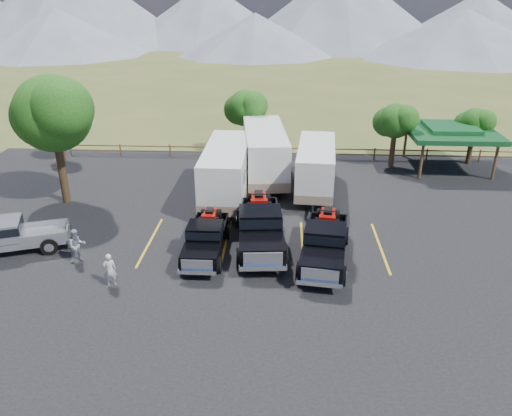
# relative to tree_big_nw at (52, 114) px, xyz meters

# --- Properties ---
(ground) EXTENTS (320.00, 320.00, 0.00)m
(ground) POSITION_rel_tree_big_nw_xyz_m (12.55, -9.03, -5.60)
(ground) COLOR #445022
(ground) RESTS_ON ground
(asphalt_lot) EXTENTS (44.00, 34.00, 0.04)m
(asphalt_lot) POSITION_rel_tree_big_nw_xyz_m (12.55, -6.03, -5.58)
(asphalt_lot) COLOR black
(asphalt_lot) RESTS_ON ground
(stall_lines) EXTENTS (12.12, 5.50, 0.01)m
(stall_lines) POSITION_rel_tree_big_nw_xyz_m (12.55, -5.03, -5.55)
(stall_lines) COLOR gold
(stall_lines) RESTS_ON asphalt_lot
(tree_big_nw) EXTENTS (5.54, 5.18, 7.84)m
(tree_big_nw) POSITION_rel_tree_big_nw_xyz_m (0.00, 0.00, 0.00)
(tree_big_nw) COLOR #311F13
(tree_big_nw) RESTS_ON ground
(tree_ne_a) EXTENTS (3.11, 2.92, 4.76)m
(tree_ne_a) POSITION_rel_tree_big_nw_xyz_m (21.52, 7.99, -2.11)
(tree_ne_a) COLOR #311F13
(tree_ne_a) RESTS_ON ground
(tree_ne_b) EXTENTS (2.77, 2.59, 4.27)m
(tree_ne_b) POSITION_rel_tree_big_nw_xyz_m (27.52, 8.99, -2.47)
(tree_ne_b) COLOR #311F13
(tree_ne_b) RESTS_ON ground
(tree_north) EXTENTS (3.46, 3.24, 5.25)m
(tree_north) POSITION_rel_tree_big_nw_xyz_m (10.52, 9.99, -1.76)
(tree_north) COLOR #311F13
(tree_north) RESTS_ON ground
(tree_nw_small) EXTENTS (2.59, 2.43, 3.85)m
(tree_nw_small) POSITION_rel_tree_big_nw_xyz_m (-3.48, 7.99, -2.81)
(tree_nw_small) COLOR #311F13
(tree_nw_small) RESTS_ON ground
(rail_fence) EXTENTS (36.12, 0.12, 1.00)m
(rail_fence) POSITION_rel_tree_big_nw_xyz_m (14.55, 9.47, -4.99)
(rail_fence) COLOR brown
(rail_fence) RESTS_ON ground
(pavilion) EXTENTS (6.20, 6.20, 3.22)m
(pavilion) POSITION_rel_tree_big_nw_xyz_m (25.55, 7.97, -2.81)
(pavilion) COLOR brown
(pavilion) RESTS_ON ground
(mountain_range) EXTENTS (209.00, 71.00, 20.00)m
(mountain_range) POSITION_rel_tree_big_nw_xyz_m (4.92, 96.95, 2.28)
(mountain_range) COLOR slate
(mountain_range) RESTS_ON ground
(rig_left) EXTENTS (1.95, 5.51, 1.84)m
(rig_left) POSITION_rel_tree_big_nw_xyz_m (9.69, -6.03, -4.67)
(rig_left) COLOR black
(rig_left) RESTS_ON asphalt_lot
(rig_center) EXTENTS (2.88, 7.03, 2.29)m
(rig_center) POSITION_rel_tree_big_nw_xyz_m (12.34, -5.02, -4.45)
(rig_center) COLOR black
(rig_center) RESTS_ON asphalt_lot
(rig_right) EXTENTS (2.87, 6.48, 2.09)m
(rig_right) POSITION_rel_tree_big_nw_xyz_m (15.55, -6.44, -4.55)
(rig_right) COLOR black
(rig_right) RESTS_ON asphalt_lot
(trailer_left) EXTENTS (2.64, 9.81, 3.42)m
(trailer_left) POSITION_rel_tree_big_nw_xyz_m (9.99, 0.93, -3.77)
(trailer_left) COLOR white
(trailer_left) RESTS_ON asphalt_lot
(trailer_center) EXTENTS (3.54, 10.29, 3.56)m
(trailer_center) POSITION_rel_tree_big_nw_xyz_m (12.22, 4.62, -3.70)
(trailer_center) COLOR white
(trailer_center) RESTS_ON asphalt_lot
(trailer_right) EXTENTS (2.90, 8.92, 3.09)m
(trailer_right) POSITION_rel_tree_big_nw_xyz_m (15.58, 2.62, -3.94)
(trailer_right) COLOR white
(trailer_right) RESTS_ON asphalt_lot
(pickup_silver) EXTENTS (6.02, 3.72, 1.72)m
(pickup_silver) POSITION_rel_tree_big_nw_xyz_m (-0.11, -6.45, -4.66)
(pickup_silver) COLOR #94969C
(pickup_silver) RESTS_ON asphalt_lot
(person_a) EXTENTS (0.67, 0.54, 1.59)m
(person_a) POSITION_rel_tree_big_nw_xyz_m (5.88, -9.31, -4.76)
(person_a) COLOR #BABABA
(person_a) RESTS_ON asphalt_lot
(person_b) EXTENTS (1.06, 1.02, 1.72)m
(person_b) POSITION_rel_tree_big_nw_xyz_m (3.62, -7.29, -4.70)
(person_b) COLOR gray
(person_b) RESTS_ON asphalt_lot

